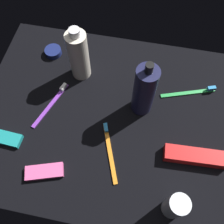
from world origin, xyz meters
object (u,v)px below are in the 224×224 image
deodorant_stick (175,206)px  toothbrush_orange (109,149)px  toothbrush_green (191,92)px  snack_bar_teal (4,138)px  toothpaste_box_red (195,156)px  lotion_bottle (144,91)px  toothbrush_purple (52,103)px  cream_tin_left (53,52)px  bodywash_bottle (79,55)px  snack_bar_pink (44,172)px

deodorant_stick → toothbrush_orange: 23.30cm
toothbrush_green → snack_bar_teal: size_ratio=1.68×
toothbrush_orange → toothpaste_box_red: (24.26, 2.22, 0.99)cm
lotion_bottle → toothbrush_green: bearing=27.9°
deodorant_stick → snack_bar_teal: size_ratio=1.02×
toothpaste_box_red → toothbrush_purple: bearing=165.5°
toothbrush_orange → snack_bar_teal: bearing=-175.0°
toothbrush_purple → snack_bar_teal: (-10.37, -13.98, 0.14)cm
lotion_bottle → toothbrush_purple: bearing=-170.6°
toothbrush_purple → cream_tin_left: 20.59cm
lotion_bottle → toothbrush_orange: (-6.93, -15.84, -8.92)cm
bodywash_bottle → cream_tin_left: (-11.85, 6.14, -8.07)cm
cream_tin_left → snack_bar_pink: bearing=-76.1°
snack_bar_teal → toothpaste_box_red: bearing=8.2°
deodorant_stick → toothbrush_purple: (-39.79, 23.95, -4.70)cm
lotion_bottle → bodywash_bottle: bearing=157.2°
lotion_bottle → bodywash_bottle: size_ratio=1.09×
toothbrush_purple → snack_bar_pink: (4.46, -21.25, 0.14)cm
snack_bar_pink → toothbrush_purple: bearing=84.0°
toothbrush_green → snack_bar_teal: toothbrush_green is taller
bodywash_bottle → toothbrush_green: 37.93cm
toothpaste_box_red → cream_tin_left: toothpaste_box_red is taller
bodywash_bottle → snack_bar_teal: bodywash_bottle is taller
snack_bar_pink → cream_tin_left: size_ratio=1.81×
bodywash_bottle → deodorant_stick: 50.58cm
toothbrush_purple → snack_bar_teal: toothbrush_purple is taller
bodywash_bottle → toothbrush_purple: 17.19cm
toothbrush_purple → cream_tin_left: size_ratio=3.02×
toothbrush_orange → cream_tin_left: (-26.51, 31.05, 0.39)cm
snack_bar_pink → toothpaste_box_red: bearing=-1.2°
toothbrush_orange → snack_bar_teal: size_ratio=1.66×
toothbrush_green → snack_bar_pink: size_ratio=1.68×
toothpaste_box_red → cream_tin_left: 58.39cm
deodorant_stick → toothpaste_box_red: bearing=70.5°
lotion_bottle → toothbrush_green: lotion_bottle is taller
toothbrush_purple → cream_tin_left: (-5.69, 19.78, 0.39)cm
deodorant_stick → cream_tin_left: 63.24cm
lotion_bottle → toothbrush_orange: 19.46cm
deodorant_stick → snack_bar_teal: bearing=168.8°
toothbrush_green → toothbrush_orange: bearing=-132.9°
deodorant_stick → snack_bar_teal: (-50.16, 9.97, -4.55)cm
deodorant_stick → toothbrush_orange: size_ratio=0.62×
toothbrush_orange → snack_bar_pink: (-16.36, -9.98, 0.14)cm
lotion_bottle → toothbrush_green: 19.55cm
snack_bar_teal → snack_bar_pink: bearing=-23.0°
toothbrush_orange → deodorant_stick: bearing=-33.8°
toothbrush_green → snack_bar_pink: bearing=-138.7°
deodorant_stick → toothpaste_box_red: 16.24cm
deodorant_stick → toothbrush_green: size_ratio=0.61×
toothbrush_purple → snack_bar_pink: size_ratio=1.67×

